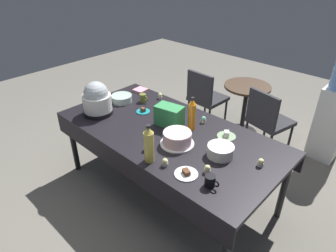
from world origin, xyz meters
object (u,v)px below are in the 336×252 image
(soda_bottle_orange_juice, at_px, (192,115))
(round_cafe_table, at_px, (245,101))
(water_cooler, at_px, (334,114))
(maroon_chair_left, at_px, (205,96))
(potluck_table, at_px, (168,136))
(maroon_chair_right, at_px, (267,118))
(dessert_plate_white, at_px, (186,173))
(cupcake_vanilla, at_px, (146,147))
(cupcake_cocoa, at_px, (261,163))
(soda_bottle_ginger_ale, at_px, (149,145))
(glass_salad_bowl, at_px, (122,98))
(slow_cooker, at_px, (97,99))
(frosted_layer_cake, at_px, (177,138))
(cupcake_rose, at_px, (165,162))
(cupcake_mint, at_px, (204,120))
(dessert_plate_sage, at_px, (226,135))
(coffee_mug_olive, at_px, (143,98))
(cupcake_lemon, at_px, (160,96))
(soda_carton, at_px, (169,116))
(cupcake_berry, at_px, (207,169))
(dessert_plate_teal, at_px, (143,111))
(ceramic_snack_bowl, at_px, (220,151))
(coffee_mug_black, at_px, (210,181))

(soda_bottle_orange_juice, bearing_deg, round_cafe_table, 97.87)
(water_cooler, bearing_deg, maroon_chair_left, -163.18)
(potluck_table, xyz_separation_m, maroon_chair_right, (0.38, 1.33, -0.20))
(dessert_plate_white, relative_size, cupcake_vanilla, 2.75)
(cupcake_cocoa, relative_size, maroon_chair_left, 0.08)
(soda_bottle_ginger_ale, distance_m, maroon_chair_right, 1.83)
(glass_salad_bowl, relative_size, round_cafe_table, 0.32)
(round_cafe_table, bearing_deg, slow_cooker, -111.70)
(frosted_layer_cake, distance_m, cupcake_rose, 0.32)
(potluck_table, relative_size, cupcake_mint, 32.59)
(dessert_plate_sage, xyz_separation_m, coffee_mug_olive, (-1.10, -0.03, 0.03))
(frosted_layer_cake, bearing_deg, slow_cooker, -171.87)
(slow_cooker, relative_size, cupcake_lemon, 5.22)
(slow_cooker, height_order, soda_bottle_orange_juice, slow_cooker)
(soda_carton, bearing_deg, glass_salad_bowl, 168.26)
(cupcake_rose, height_order, cupcake_lemon, same)
(potluck_table, distance_m, cupcake_rose, 0.54)
(coffee_mug_olive, relative_size, maroon_chair_right, 0.14)
(cupcake_mint, bearing_deg, dessert_plate_sage, -11.42)
(frosted_layer_cake, relative_size, maroon_chair_right, 0.36)
(round_cafe_table, bearing_deg, cupcake_berry, -68.87)
(water_cooler, bearing_deg, cupcake_lemon, -138.65)
(dessert_plate_white, bearing_deg, soda_carton, 143.04)
(dessert_plate_sage, bearing_deg, cupcake_vanilla, -119.80)
(dessert_plate_white, bearing_deg, maroon_chair_right, 95.33)
(dessert_plate_teal, bearing_deg, cupcake_berry, -16.87)
(glass_salad_bowl, xyz_separation_m, ceramic_snack_bowl, (1.41, -0.09, 0.01))
(glass_salad_bowl, relative_size, cupcake_lemon, 3.46)
(soda_carton, bearing_deg, maroon_chair_left, 100.28)
(cupcake_berry, relative_size, maroon_chair_left, 0.08)
(coffee_mug_olive, xyz_separation_m, round_cafe_table, (0.58, 1.29, -0.30))
(cupcake_berry, bearing_deg, cupcake_vanilla, -167.51)
(cupcake_berry, distance_m, soda_bottle_ginger_ale, 0.49)
(cupcake_rose, bearing_deg, maroon_chair_right, 88.89)
(frosted_layer_cake, distance_m, soda_carton, 0.35)
(cupcake_vanilla, height_order, soda_bottle_ginger_ale, soda_bottle_ginger_ale)
(dessert_plate_white, xyz_separation_m, coffee_mug_black, (0.21, 0.02, 0.04))
(glass_salad_bowl, distance_m, cupcake_cocoa, 1.72)
(cupcake_mint, bearing_deg, cupcake_cocoa, -17.65)
(soda_carton, bearing_deg, cupcake_lemon, 132.25)
(frosted_layer_cake, relative_size, cupcake_lemon, 4.50)
(potluck_table, bearing_deg, cupcake_mint, 66.92)
(frosted_layer_cake, height_order, maroon_chair_left, frosted_layer_cake)
(slow_cooker, height_order, cupcake_lemon, slow_cooker)
(cupcake_vanilla, relative_size, coffee_mug_black, 0.56)
(ceramic_snack_bowl, relative_size, cupcake_lemon, 3.31)
(dessert_plate_sage, height_order, cupcake_cocoa, cupcake_cocoa)
(cupcake_cocoa, distance_m, cupcake_berry, 0.44)
(ceramic_snack_bowl, height_order, cupcake_rose, ceramic_snack_bowl)
(dessert_plate_white, height_order, soda_bottle_ginger_ale, soda_bottle_ginger_ale)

